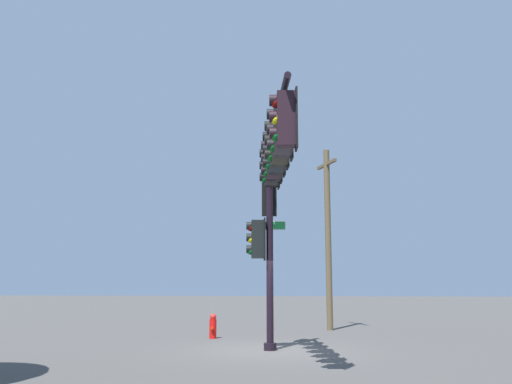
# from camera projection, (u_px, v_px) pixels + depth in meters

# --- Properties ---
(ground_plane) EXTENTS (120.00, 120.00, 0.00)m
(ground_plane) POSITION_uv_depth(u_px,v_px,m) (270.00, 350.00, 15.29)
(ground_plane) COLOR #474542
(signal_pole_assembly) EXTENTS (6.54, 1.62, 6.48)m
(signal_pole_assembly) POSITION_uv_depth(u_px,v_px,m) (272.00, 177.00, 14.03)
(signal_pole_assembly) COLOR black
(signal_pole_assembly) RESTS_ON ground_plane
(utility_pole) EXTENTS (1.72, 0.77, 7.37)m
(utility_pole) POSITION_uv_depth(u_px,v_px,m) (328.00, 234.00, 22.32)
(utility_pole) COLOR brown
(utility_pole) RESTS_ON ground_plane
(fire_hydrant) EXTENTS (0.33, 0.24, 0.83)m
(fire_hydrant) POSITION_uv_depth(u_px,v_px,m) (213.00, 326.00, 18.54)
(fire_hydrant) COLOR red
(fire_hydrant) RESTS_ON ground_plane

